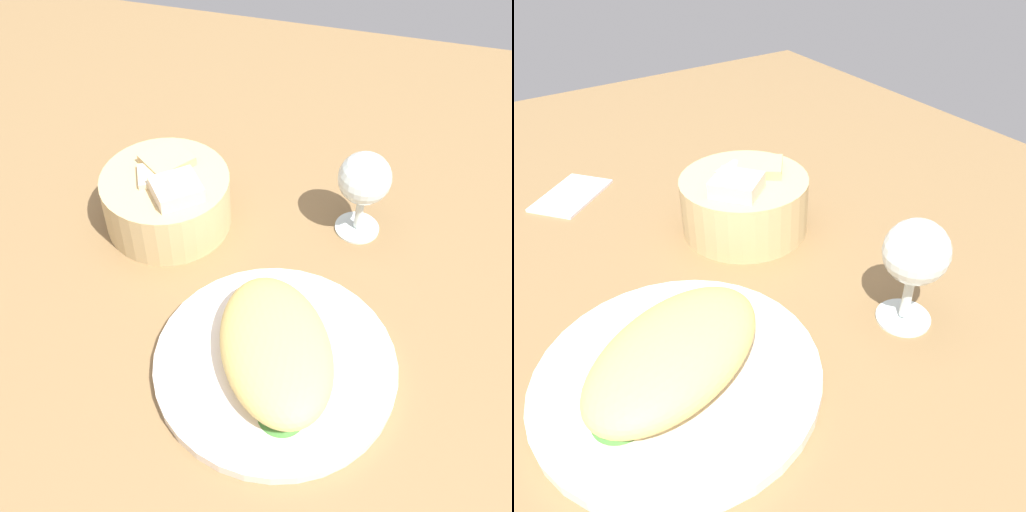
{
  "view_description": "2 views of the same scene",
  "coord_description": "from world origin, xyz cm",
  "views": [
    {
      "loc": [
        -39.9,
        -21.44,
        61.08
      ],
      "look_at": [
        9.12,
        -8.95,
        4.62
      ],
      "focal_mm": 46.48,
      "sensor_mm": 36.0,
      "label": 1
    },
    {
      "loc": [
        -12.71,
        -44.54,
        37.49
      ],
      "look_at": [
        12.56,
        -7.0,
        4.01
      ],
      "focal_mm": 36.55,
      "sensor_mm": 36.0,
      "label": 2
    }
  ],
  "objects": [
    {
      "name": "plate",
      "position": [
        -2.03,
        -13.9,
        0.7
      ],
      "size": [
        25.95,
        25.95,
        1.4
      ],
      "primitive_type": "cylinder",
      "color": "white",
      "rests_on": "ground_plane"
    },
    {
      "name": "wine_glass_near",
      "position": [
        20.95,
        -19.32,
        7.96
      ],
      "size": [
        6.49,
        6.49,
        11.83
      ],
      "color": "silver",
      "rests_on": "ground_plane"
    },
    {
      "name": "omelette",
      "position": [
        -2.03,
        -13.9,
        3.77
      ],
      "size": [
        21.96,
        18.28,
        4.74
      ],
      "primitive_type": "ellipsoid",
      "rotation": [
        0.0,
        0.0,
        0.43
      ],
      "color": "#DAB864",
      "rests_on": "plate"
    },
    {
      "name": "bread_basket",
      "position": [
        16.46,
        4.42,
        3.99
      ],
      "size": [
        16.04,
        16.04,
        9.15
      ],
      "color": "tan",
      "rests_on": "ground_plane"
    },
    {
      "name": "lettuce_garnish",
      "position": [
        -8.15,
        -15.96,
        2.18
      ],
      "size": [
        4.91,
        4.91,
        1.56
      ],
      "primitive_type": "cone",
      "color": "#407D34",
      "rests_on": "plate"
    },
    {
      "name": "ground_plane",
      "position": [
        0.0,
        0.0,
        -1.0
      ],
      "size": [
        140.0,
        140.0,
        2.0
      ],
      "primitive_type": "cube",
      "color": "olive"
    }
  ]
}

